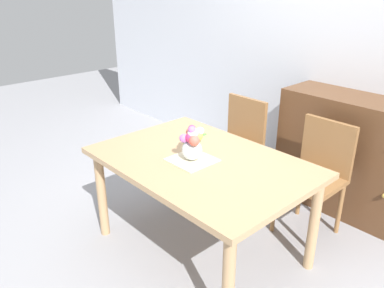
# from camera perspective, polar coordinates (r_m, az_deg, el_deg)

# --- Properties ---
(ground_plane) EXTENTS (12.00, 12.00, 0.00)m
(ground_plane) POSITION_cam_1_polar(r_m,az_deg,el_deg) (3.01, 1.25, -15.16)
(ground_plane) COLOR #939399
(back_wall) EXTENTS (7.00, 0.10, 2.80)m
(back_wall) POSITION_cam_1_polar(r_m,az_deg,el_deg) (3.69, 20.38, 14.56)
(back_wall) COLOR silver
(back_wall) RESTS_ON ground_plane
(dining_table) EXTENTS (1.47, 1.01, 0.74)m
(dining_table) POSITION_cam_1_polar(r_m,az_deg,el_deg) (2.65, 1.38, -4.05)
(dining_table) COLOR tan
(dining_table) RESTS_ON ground_plane
(chair_left) EXTENTS (0.42, 0.42, 0.90)m
(chair_left) POSITION_cam_1_polar(r_m,az_deg,el_deg) (3.52, 6.74, 0.52)
(chair_left) COLOR olive
(chair_left) RESTS_ON ground_plane
(chair_right) EXTENTS (0.42, 0.42, 0.90)m
(chair_right) POSITION_cam_1_polar(r_m,az_deg,el_deg) (3.11, 18.00, -3.72)
(chair_right) COLOR olive
(chair_right) RESTS_ON ground_plane
(dresser) EXTENTS (1.40, 0.47, 1.00)m
(dresser) POSITION_cam_1_polar(r_m,az_deg,el_deg) (3.47, 23.84, -2.08)
(dresser) COLOR brown
(dresser) RESTS_ON ground_plane
(placemat) EXTENTS (0.28, 0.28, 0.01)m
(placemat) POSITION_cam_1_polar(r_m,az_deg,el_deg) (2.59, 0.00, -2.36)
(placemat) COLOR beige
(placemat) RESTS_ON dining_table
(flower_vase) EXTENTS (0.19, 0.18, 0.25)m
(flower_vase) POSITION_cam_1_polar(r_m,az_deg,el_deg) (2.54, 0.07, 0.15)
(flower_vase) COLOR silver
(flower_vase) RESTS_ON placemat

